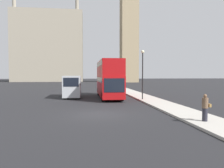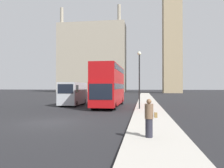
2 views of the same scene
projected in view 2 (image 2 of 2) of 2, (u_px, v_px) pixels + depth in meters
The scene contains 8 objects.
ground_plane at pixel (51, 122), 13.75m from camera, with size 300.00×300.00×0.00m, color black.
sidewalk_strip at pixel (152, 123), 12.85m from camera, with size 2.65×120.00×0.15m.
building_block_distant at pixel (93, 58), 96.27m from camera, with size 29.08×11.49×36.14m.
red_double_decker_bus at pixel (109, 84), 24.51m from camera, with size 2.44×10.10×4.57m.
white_van at pixel (73, 93), 26.00m from camera, with size 2.08×5.22×2.74m.
pedestrian at pixel (149, 118), 9.02m from camera, with size 0.51×0.35×1.59m.
street_lamp at pixel (139, 71), 20.78m from camera, with size 0.36×0.36×5.45m.
parked_sedan at pixel (105, 93), 52.57m from camera, with size 1.86×4.72×1.63m.
Camera 2 is at (5.78, -13.09, 2.24)m, focal length 35.00 mm.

